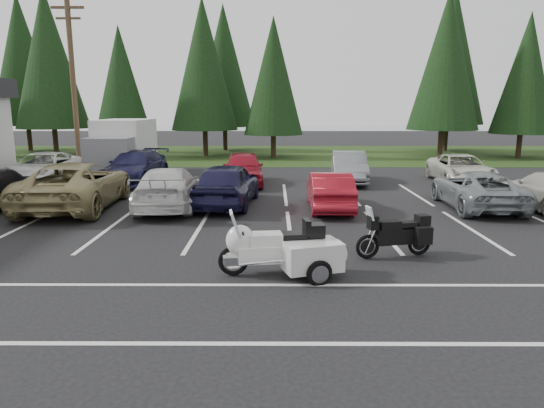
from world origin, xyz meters
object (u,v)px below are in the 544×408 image
(car_near_3, at_px, (169,188))
(car_far_4, at_px, (461,169))
(car_far_1, at_px, (135,167))
(touring_motorcycle, at_px, (272,242))
(car_near_2, at_px, (76,185))
(car_near_5, at_px, (330,191))
(car_far_2, at_px, (243,168))
(box_truck, at_px, (120,148))
(car_near_4, at_px, (227,184))
(car_far_0, at_px, (44,168))
(cargo_trailer, at_px, (311,259))
(car_near_6, at_px, (476,189))
(adventure_motorcycle, at_px, (394,231))
(car_far_3, at_px, (349,167))
(utility_pole, at_px, (73,84))

(car_near_3, distance_m, car_far_4, 13.87)
(car_far_1, xyz_separation_m, touring_motorcycle, (6.61, -12.94, -0.03))
(car_near_2, height_order, car_near_3, car_near_2)
(car_near_5, height_order, car_far_2, car_far_2)
(box_truck, relative_size, car_near_4, 1.19)
(car_far_4, xyz_separation_m, touring_motorcycle, (-8.88, -12.74, 0.04))
(car_near_3, distance_m, car_far_0, 9.20)
(car_far_0, bearing_deg, car_near_2, -58.57)
(car_near_4, xyz_separation_m, cargo_trailer, (2.50, -7.63, -0.40))
(car_near_3, distance_m, car_near_6, 11.01)
(car_far_2, relative_size, car_far_4, 0.92)
(car_far_2, xyz_separation_m, adventure_motorcycle, (4.33, -11.13, -0.11))
(car_near_3, xyz_separation_m, car_far_1, (-2.88, 5.98, 0.02))
(car_far_0, bearing_deg, car_near_3, -41.18)
(car_near_3, xyz_separation_m, car_near_5, (5.73, -0.18, -0.07))
(car_near_5, height_order, car_far_1, car_far_1)
(car_far_3, distance_m, car_far_4, 5.27)
(car_near_4, bearing_deg, utility_pole, -36.09)
(car_near_3, bearing_deg, car_far_3, -144.86)
(car_near_6, bearing_deg, utility_pole, -22.11)
(cargo_trailer, bearing_deg, car_near_3, 105.09)
(touring_motorcycle, xyz_separation_m, cargo_trailer, (0.82, -0.24, -0.32))
(car_far_0, bearing_deg, car_far_4, -2.29)
(box_truck, relative_size, car_near_6, 1.16)
(car_near_2, distance_m, car_far_1, 5.98)
(car_far_0, relative_size, cargo_trailer, 2.97)
(car_near_5, bearing_deg, box_truck, -39.63)
(utility_pole, xyz_separation_m, car_near_2, (2.97, -7.83, -3.87))
(touring_motorcycle, bearing_deg, cargo_trailer, -23.75)
(car_near_4, relative_size, car_near_5, 1.16)
(car_near_5, height_order, adventure_motorcycle, car_near_5)
(car_near_6, relative_size, touring_motorcycle, 1.85)
(car_far_0, xyz_separation_m, touring_motorcycle, (10.89, -12.73, -0.00))
(touring_motorcycle, xyz_separation_m, adventure_motorcycle, (2.93, 1.22, -0.07))
(car_far_1, height_order, touring_motorcycle, car_far_1)
(box_truck, distance_m, car_near_4, 10.15)
(car_far_4, bearing_deg, car_far_2, -174.65)
(car_far_0, height_order, car_far_3, car_far_3)
(car_near_6, distance_m, car_far_1, 15.09)
(car_near_4, bearing_deg, car_far_0, -24.55)
(touring_motorcycle, height_order, adventure_motorcycle, touring_motorcycle)
(car_far_4, relative_size, adventure_motorcycle, 2.27)
(car_far_3, bearing_deg, car_far_4, 2.38)
(car_near_5, distance_m, car_far_4, 9.10)
(car_near_2, relative_size, car_far_2, 1.33)
(car_near_4, distance_m, cargo_trailer, 8.04)
(cargo_trailer, bearing_deg, utility_pole, 108.54)
(car_far_0, distance_m, touring_motorcycle, 16.75)
(car_far_2, bearing_deg, utility_pole, 161.13)
(car_near_6, height_order, car_far_1, car_far_1)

